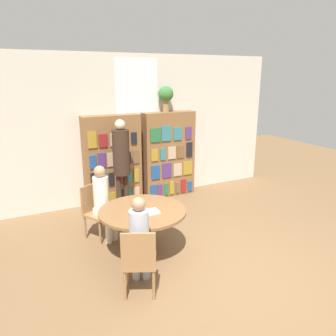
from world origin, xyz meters
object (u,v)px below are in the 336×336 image
object	(u,v)px
flower_vase	(166,95)
reading_table	(143,217)
bookshelf_left	(113,161)
librarian_standing	(121,157)
bookshelf_right	(169,155)
chair_near_camera	(139,259)
chair_left_side	(96,208)
seated_reader_left	(103,199)
seated_reader_right	(140,238)

from	to	relation	value
flower_vase	reading_table	size ratio (longest dim) A/B	0.41
bookshelf_left	librarian_standing	xyz separation A→B (m)	(0.02, -0.50, 0.20)
bookshelf_right	bookshelf_left	bearing A→B (deg)	179.99
bookshelf_left	chair_near_camera	world-z (taller)	bookshelf_left
reading_table	chair_left_side	world-z (taller)	chair_left_side
librarian_standing	flower_vase	bearing A→B (deg)	23.33
seated_reader_left	chair_near_camera	bearing A→B (deg)	59.97
seated_reader_left	librarian_standing	xyz separation A→B (m)	(0.62, 0.89, 0.43)
flower_vase	seated_reader_left	distance (m)	2.71
bookshelf_left	librarian_standing	world-z (taller)	bookshelf_left
seated_reader_right	librarian_standing	distance (m)	2.41
bookshelf_right	chair_left_side	distance (m)	2.34
bookshelf_left	chair_left_side	size ratio (longest dim) A/B	2.08
bookshelf_right	seated_reader_right	world-z (taller)	bookshelf_right
chair_near_camera	chair_left_side	size ratio (longest dim) A/B	1.00
chair_near_camera	librarian_standing	size ratio (longest dim) A/B	0.49
bookshelf_right	seated_reader_right	size ratio (longest dim) A/B	1.51
chair_left_side	librarian_standing	bearing A→B (deg)	-163.34
bookshelf_left	reading_table	size ratio (longest dim) A/B	1.44
bookshelf_right	seated_reader_left	bearing A→B (deg)	-143.05
seated_reader_right	reading_table	bearing A→B (deg)	90.00
bookshelf_left	chair_near_camera	size ratio (longest dim) A/B	2.08
reading_table	chair_left_side	xyz separation A→B (m)	(-0.48, 0.85, -0.10)
bookshelf_left	seated_reader_right	xyz separation A→B (m)	(-0.53, -2.80, -0.24)
flower_vase	bookshelf_left	bearing A→B (deg)	-179.76
reading_table	flower_vase	bearing A→B (deg)	56.14
bookshelf_left	seated_reader_right	size ratio (longest dim) A/B	1.51
bookshelf_left	reading_table	xyz separation A→B (m)	(-0.20, -2.08, -0.32)
bookshelf_right	flower_vase	bearing A→B (deg)	175.28
bookshelf_left	bookshelf_right	size ratio (longest dim) A/B	1.00
seated_reader_right	bookshelf_left	bearing A→B (deg)	103.85
bookshelf_left	chair_near_camera	bearing A→B (deg)	-101.61
chair_left_side	librarian_standing	world-z (taller)	librarian_standing
seated_reader_left	flower_vase	bearing A→B (deg)	-171.39
flower_vase	seated_reader_right	size ratio (longest dim) A/B	0.43
bookshelf_right	chair_left_side	bearing A→B (deg)	-147.59
seated_reader_left	bookshelf_right	bearing A→B (deg)	-172.44
bookshelf_right	chair_near_camera	xyz separation A→B (m)	(-1.87, -2.97, -0.42)
chair_left_side	reading_table	bearing A→B (deg)	90.00
bookshelf_right	flower_vase	distance (m)	1.26
bookshelf_right	chair_left_side	xyz separation A→B (m)	(-1.94, -1.23, -0.42)
reading_table	librarian_standing	world-z (taller)	librarian_standing
seated_reader_right	librarian_standing	size ratio (longest dim) A/B	0.67
chair_near_camera	seated_reader_left	xyz separation A→B (m)	(0.02, 1.58, 0.20)
seated_reader_left	reading_table	bearing A→B (deg)	90.00
chair_near_camera	bookshelf_left	bearing A→B (deg)	103.01
bookshelf_left	flower_vase	size ratio (longest dim) A/B	3.50
reading_table	chair_near_camera	size ratio (longest dim) A/B	1.44
bookshelf_left	seated_reader_left	distance (m)	1.53
reading_table	librarian_standing	size ratio (longest dim) A/B	0.70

